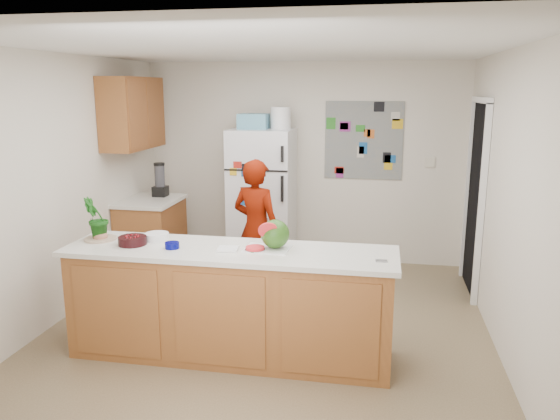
% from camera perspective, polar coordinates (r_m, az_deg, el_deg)
% --- Properties ---
extents(floor, '(4.00, 4.50, 0.02)m').
position_cam_1_polar(floor, '(5.14, -1.36, -12.59)').
color(floor, brown).
rests_on(floor, ground).
extents(wall_back, '(4.00, 0.02, 2.50)m').
position_cam_1_polar(wall_back, '(6.94, 2.44, 4.92)').
color(wall_back, beige).
rests_on(wall_back, ground).
extents(wall_left, '(0.02, 4.50, 2.50)m').
position_cam_1_polar(wall_left, '(5.51, -22.34, 1.98)').
color(wall_left, beige).
rests_on(wall_left, ground).
extents(wall_right, '(0.02, 4.50, 2.50)m').
position_cam_1_polar(wall_right, '(4.76, 22.98, 0.35)').
color(wall_right, beige).
rests_on(wall_right, ground).
extents(ceiling, '(4.00, 4.50, 0.02)m').
position_cam_1_polar(ceiling, '(4.66, -1.53, 16.70)').
color(ceiling, white).
rests_on(ceiling, wall_back).
extents(doorway, '(0.03, 0.85, 2.04)m').
position_cam_1_polar(doorway, '(6.19, 19.80, 1.09)').
color(doorway, black).
rests_on(doorway, ground).
extents(peninsula_base, '(2.60, 0.62, 0.88)m').
position_cam_1_polar(peninsula_base, '(4.56, -5.20, -9.86)').
color(peninsula_base, brown).
rests_on(peninsula_base, floor).
extents(peninsula_top, '(2.68, 0.70, 0.04)m').
position_cam_1_polar(peninsula_top, '(4.40, -5.32, -4.32)').
color(peninsula_top, silver).
rests_on(peninsula_top, peninsula_base).
extents(side_counter_base, '(0.60, 0.80, 0.86)m').
position_cam_1_polar(side_counter_base, '(6.70, -13.24, -2.85)').
color(side_counter_base, brown).
rests_on(side_counter_base, floor).
extents(side_counter_top, '(0.64, 0.84, 0.04)m').
position_cam_1_polar(side_counter_top, '(6.60, -13.44, 0.92)').
color(side_counter_top, silver).
rests_on(side_counter_top, side_counter_base).
extents(upper_cabinets, '(0.35, 1.00, 0.80)m').
position_cam_1_polar(upper_cabinets, '(6.48, -15.15, 9.73)').
color(upper_cabinets, brown).
rests_on(upper_cabinets, wall_left).
extents(refrigerator, '(0.75, 0.70, 1.70)m').
position_cam_1_polar(refrigerator, '(6.72, -1.85, 1.21)').
color(refrigerator, silver).
rests_on(refrigerator, floor).
extents(fridge_top_bin, '(0.35, 0.28, 0.18)m').
position_cam_1_polar(fridge_top_bin, '(6.62, -2.77, 9.24)').
color(fridge_top_bin, '#5999B2').
rests_on(fridge_top_bin, refrigerator).
extents(photo_collage, '(0.95, 0.01, 0.95)m').
position_cam_1_polar(photo_collage, '(6.82, 8.74, 7.19)').
color(photo_collage, slate).
rests_on(photo_collage, wall_back).
extents(person, '(0.62, 0.51, 1.48)m').
position_cam_1_polar(person, '(5.71, -2.49, -2.00)').
color(person, '#610F02').
rests_on(person, floor).
extents(blender_appliance, '(0.12, 0.12, 0.38)m').
position_cam_1_polar(blender_appliance, '(6.73, -12.43, 3.02)').
color(blender_appliance, black).
rests_on(blender_appliance, side_counter_top).
extents(cutting_board, '(0.37, 0.28, 0.01)m').
position_cam_1_polar(cutting_board, '(4.36, -1.34, -4.08)').
color(cutting_board, white).
rests_on(cutting_board, peninsula_top).
extents(watermelon, '(0.23, 0.23, 0.23)m').
position_cam_1_polar(watermelon, '(4.33, -0.52, -2.52)').
color(watermelon, '#235A1B').
rests_on(watermelon, cutting_board).
extents(watermelon_slice, '(0.15, 0.15, 0.02)m').
position_cam_1_polar(watermelon_slice, '(4.33, -2.63, -3.99)').
color(watermelon_slice, red).
rests_on(watermelon_slice, cutting_board).
extents(cherry_bowl, '(0.30, 0.30, 0.07)m').
position_cam_1_polar(cherry_bowl, '(4.64, -15.17, -3.10)').
color(cherry_bowl, black).
rests_on(cherry_bowl, peninsula_top).
extents(white_bowl, '(0.27, 0.27, 0.06)m').
position_cam_1_polar(white_bowl, '(4.74, -12.75, -2.73)').
color(white_bowl, white).
rests_on(white_bowl, peninsula_top).
extents(cobalt_bowl, '(0.15, 0.15, 0.05)m').
position_cam_1_polar(cobalt_bowl, '(4.47, -11.21, -3.64)').
color(cobalt_bowl, '#000257').
rests_on(cobalt_bowl, peninsula_top).
extents(plate, '(0.33, 0.33, 0.02)m').
position_cam_1_polar(plate, '(4.88, -18.24, -2.87)').
color(plate, '#C5B19B').
rests_on(plate, peninsula_top).
extents(paper_towel, '(0.17, 0.16, 0.02)m').
position_cam_1_polar(paper_towel, '(4.36, -5.46, -4.06)').
color(paper_towel, silver).
rests_on(paper_towel, peninsula_top).
extents(keys, '(0.09, 0.04, 0.01)m').
position_cam_1_polar(keys, '(4.13, 10.54, -5.24)').
color(keys, gray).
rests_on(keys, peninsula_top).
extents(potted_plant, '(0.24, 0.26, 0.37)m').
position_cam_1_polar(potted_plant, '(4.84, -18.67, -0.85)').
color(potted_plant, '#114215').
rests_on(potted_plant, peninsula_top).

